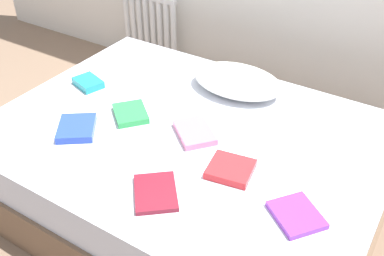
{
  "coord_description": "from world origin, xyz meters",
  "views": [
    {
      "loc": [
        1.0,
        -1.53,
        1.82
      ],
      "look_at": [
        0.0,
        0.05,
        0.48
      ],
      "focal_mm": 41.43,
      "sensor_mm": 36.0,
      "label": 1
    }
  ],
  "objects_px": {
    "textbook_maroon": "(156,193)",
    "textbook_pink": "(195,132)",
    "textbook_red": "(231,169)",
    "radiator": "(150,27)",
    "bed": "(187,167)",
    "pillow": "(237,81)",
    "textbook_blue": "(77,128)",
    "textbook_green": "(130,113)",
    "textbook_purple": "(296,215)",
    "textbook_teal": "(88,83)"
  },
  "relations": [
    {
      "from": "textbook_maroon",
      "to": "textbook_red",
      "type": "bearing_deg",
      "value": 105.6
    },
    {
      "from": "pillow",
      "to": "textbook_pink",
      "type": "bearing_deg",
      "value": -87.15
    },
    {
      "from": "bed",
      "to": "textbook_blue",
      "type": "height_order",
      "value": "textbook_blue"
    },
    {
      "from": "bed",
      "to": "textbook_blue",
      "type": "bearing_deg",
      "value": -146.34
    },
    {
      "from": "textbook_purple",
      "to": "textbook_teal",
      "type": "relative_size",
      "value": 1.16
    },
    {
      "from": "textbook_purple",
      "to": "textbook_pink",
      "type": "xyz_separation_m",
      "value": [
        -0.64,
        0.25,
        0.0
      ]
    },
    {
      "from": "textbook_blue",
      "to": "textbook_maroon",
      "type": "height_order",
      "value": "textbook_blue"
    },
    {
      "from": "textbook_teal",
      "to": "textbook_pink",
      "type": "xyz_separation_m",
      "value": [
        0.79,
        -0.08,
        -0.0
      ]
    },
    {
      "from": "textbook_purple",
      "to": "textbook_red",
      "type": "relative_size",
      "value": 1.03
    },
    {
      "from": "bed",
      "to": "textbook_pink",
      "type": "xyz_separation_m",
      "value": [
        0.06,
        -0.02,
        0.27
      ]
    },
    {
      "from": "textbook_blue",
      "to": "textbook_green",
      "type": "relative_size",
      "value": 1.07
    },
    {
      "from": "textbook_green",
      "to": "textbook_pink",
      "type": "bearing_deg",
      "value": 46.13
    },
    {
      "from": "textbook_purple",
      "to": "textbook_pink",
      "type": "height_order",
      "value": "textbook_pink"
    },
    {
      "from": "textbook_maroon",
      "to": "textbook_pink",
      "type": "xyz_separation_m",
      "value": [
        -0.08,
        0.45,
        0.01
      ]
    },
    {
      "from": "textbook_maroon",
      "to": "textbook_teal",
      "type": "xyz_separation_m",
      "value": [
        -0.87,
        0.53,
        0.01
      ]
    },
    {
      "from": "textbook_green",
      "to": "textbook_teal",
      "type": "bearing_deg",
      "value": -155.53
    },
    {
      "from": "textbook_red",
      "to": "textbook_teal",
      "type": "relative_size",
      "value": 1.13
    },
    {
      "from": "textbook_blue",
      "to": "textbook_purple",
      "type": "xyz_separation_m",
      "value": [
        1.16,
        0.04,
        -0.01
      ]
    },
    {
      "from": "textbook_red",
      "to": "textbook_pink",
      "type": "bearing_deg",
      "value": 142.39
    },
    {
      "from": "textbook_blue",
      "to": "textbook_green",
      "type": "xyz_separation_m",
      "value": [
        0.14,
        0.25,
        -0.0
      ]
    },
    {
      "from": "textbook_green",
      "to": "textbook_teal",
      "type": "distance_m",
      "value": 0.43
    },
    {
      "from": "pillow",
      "to": "textbook_red",
      "type": "distance_m",
      "value": 0.73
    },
    {
      "from": "textbook_red",
      "to": "textbook_pink",
      "type": "distance_m",
      "value": 0.32
    },
    {
      "from": "radiator",
      "to": "textbook_green",
      "type": "height_order",
      "value": "radiator"
    },
    {
      "from": "radiator",
      "to": "textbook_pink",
      "type": "relative_size",
      "value": 2.37
    },
    {
      "from": "textbook_blue",
      "to": "textbook_red",
      "type": "xyz_separation_m",
      "value": [
        0.81,
        0.14,
        -0.0
      ]
    },
    {
      "from": "textbook_red",
      "to": "textbook_purple",
      "type": "bearing_deg",
      "value": -25.36
    },
    {
      "from": "pillow",
      "to": "textbook_teal",
      "type": "xyz_separation_m",
      "value": [
        -0.76,
        -0.42,
        -0.04
      ]
    },
    {
      "from": "textbook_purple",
      "to": "textbook_green",
      "type": "bearing_deg",
      "value": -154.34
    },
    {
      "from": "bed",
      "to": "radiator",
      "type": "bearing_deg",
      "value": 133.47
    },
    {
      "from": "radiator",
      "to": "textbook_green",
      "type": "relative_size",
      "value": 2.69
    },
    {
      "from": "pillow",
      "to": "textbook_purple",
      "type": "relative_size",
      "value": 2.66
    },
    {
      "from": "radiator",
      "to": "textbook_maroon",
      "type": "height_order",
      "value": "radiator"
    },
    {
      "from": "textbook_blue",
      "to": "textbook_red",
      "type": "bearing_deg",
      "value": 63.3
    },
    {
      "from": "radiator",
      "to": "textbook_purple",
      "type": "xyz_separation_m",
      "value": [
        1.83,
        -1.47,
        0.14
      ]
    },
    {
      "from": "textbook_maroon",
      "to": "textbook_pink",
      "type": "height_order",
      "value": "textbook_pink"
    },
    {
      "from": "textbook_blue",
      "to": "textbook_teal",
      "type": "bearing_deg",
      "value": 179.31
    },
    {
      "from": "bed",
      "to": "textbook_teal",
      "type": "relative_size",
      "value": 11.66
    },
    {
      "from": "pillow",
      "to": "textbook_blue",
      "type": "xyz_separation_m",
      "value": [
        -0.5,
        -0.79,
        -0.04
      ]
    },
    {
      "from": "textbook_pink",
      "to": "pillow",
      "type": "bearing_deg",
      "value": 132.7
    },
    {
      "from": "bed",
      "to": "pillow",
      "type": "bearing_deg",
      "value": 86.12
    },
    {
      "from": "textbook_red",
      "to": "bed",
      "type": "bearing_deg",
      "value": 144.11
    },
    {
      "from": "textbook_purple",
      "to": "textbook_teal",
      "type": "height_order",
      "value": "textbook_teal"
    },
    {
      "from": "bed",
      "to": "textbook_red",
      "type": "bearing_deg",
      "value": -26.3
    },
    {
      "from": "textbook_purple",
      "to": "textbook_teal",
      "type": "distance_m",
      "value": 1.46
    },
    {
      "from": "bed",
      "to": "textbook_red",
      "type": "relative_size",
      "value": 10.3
    },
    {
      "from": "pillow",
      "to": "textbook_purple",
      "type": "xyz_separation_m",
      "value": [
        0.66,
        -0.75,
        -0.05
      ]
    },
    {
      "from": "radiator",
      "to": "textbook_red",
      "type": "distance_m",
      "value": 2.02
    },
    {
      "from": "textbook_teal",
      "to": "radiator",
      "type": "bearing_deg",
      "value": 127.3
    },
    {
      "from": "pillow",
      "to": "textbook_purple",
      "type": "distance_m",
      "value": 1.0
    }
  ]
}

